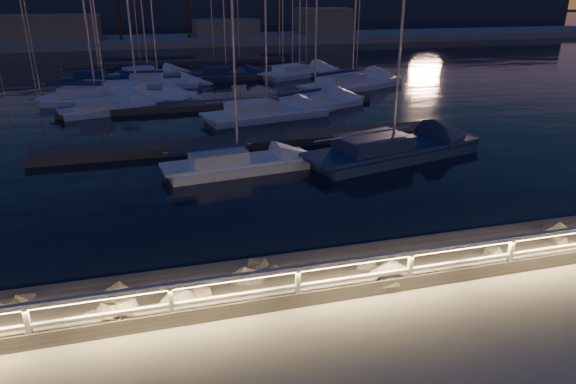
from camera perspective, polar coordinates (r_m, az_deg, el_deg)
name	(u,v)px	position (r m, az deg, el deg)	size (l,w,h in m)	color
ground	(373,292)	(13.51, 9.39, -10.92)	(400.00, 400.00, 0.00)	#A4A094
harbor_water	(213,98)	(42.58, -8.35, 10.25)	(400.00, 440.00, 0.60)	black
guard_rail	(372,266)	(13.09, 9.32, -8.11)	(44.11, 0.12, 1.06)	white
riprap	(465,257)	(16.17, 19.05, -6.84)	(35.23, 2.99, 1.44)	slate
floating_docks	(210,89)	(43.73, -8.62, 11.29)	(22.00, 36.00, 0.40)	#554C46
far_shore	(175,38)	(84.74, -12.45, 16.37)	(160.00, 14.00, 5.20)	#A4A094
distant_hills	(66,1)	(144.99, -23.42, 18.90)	(230.00, 37.50, 18.00)	#333B4F
sailboat_a	(104,108)	(37.01, -19.73, 8.76)	(6.39, 3.28, 10.55)	white
sailboat_b	(234,163)	(23.70, -6.04, 3.25)	(7.07, 2.86, 11.73)	white
sailboat_c	(312,103)	(36.44, 2.73, 9.83)	(8.10, 5.18, 13.41)	white
sailboat_d	(388,149)	(25.94, 11.09, 4.70)	(9.96, 5.08, 16.23)	navy
sailboat_e	(94,99)	(40.30, -20.80, 9.68)	(8.20, 4.53, 13.56)	white
sailboat_f	(134,95)	(40.87, -16.71, 10.31)	(8.82, 5.49, 14.62)	white
sailboat_g	(264,112)	(33.58, -2.72, 8.86)	(8.73, 4.09, 14.29)	white
sailboat_h	(350,83)	(44.48, 6.88, 11.90)	(10.31, 6.67, 17.04)	white
sailboat_i	(98,78)	(50.11, -20.34, 11.77)	(6.83, 2.39, 11.52)	navy
sailboat_j	(156,82)	(46.58, -14.47, 11.76)	(7.54, 3.07, 12.50)	white
sailboat_k	(224,74)	(50.46, -7.09, 12.93)	(7.23, 2.76, 11.99)	navy
sailboat_l	(298,72)	(50.82, 1.07, 13.18)	(8.73, 5.72, 14.45)	white
sailboat_n	(146,73)	(51.86, -15.48, 12.59)	(7.33, 4.59, 12.16)	white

